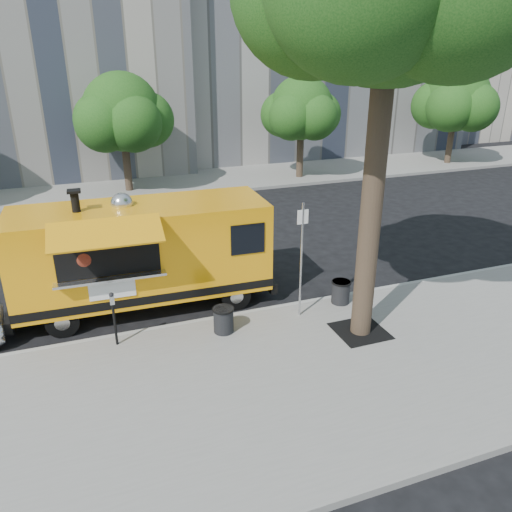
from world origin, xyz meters
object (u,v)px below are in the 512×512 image
(parking_meter, at_px, (114,313))
(trash_bin_right, at_px, (224,319))
(far_tree_d, at_px, (456,98))
(food_truck, at_px, (142,253))
(far_tree_c, at_px, (302,108))
(sign_post, at_px, (301,254))
(far_tree_b, at_px, (122,112))
(trash_bin_left, at_px, (341,291))

(parking_meter, height_order, trash_bin_right, parking_meter)
(far_tree_d, bearing_deg, food_truck, -149.02)
(far_tree_c, distance_m, parking_meter, 17.82)
(sign_post, bearing_deg, food_truck, 149.37)
(far_tree_b, distance_m, far_tree_d, 19.00)
(far_tree_b, bearing_deg, parking_meter, -98.10)
(far_tree_b, bearing_deg, trash_bin_right, -88.05)
(far_tree_d, distance_m, parking_meter, 25.38)
(far_tree_b, height_order, trash_bin_right, far_tree_b)
(far_tree_c, xyz_separation_m, trash_bin_left, (-5.12, -13.70, -3.23))
(far_tree_d, bearing_deg, sign_post, -139.30)
(far_tree_d, xyz_separation_m, food_truck, (-20.03, -12.03, -2.31))
(far_tree_b, height_order, far_tree_c, far_tree_b)
(far_tree_b, height_order, parking_meter, far_tree_b)
(sign_post, bearing_deg, trash_bin_right, -177.01)
(food_truck, relative_size, trash_bin_right, 10.89)
(far_tree_b, xyz_separation_m, sign_post, (2.55, -14.25, -1.98))
(sign_post, bearing_deg, far_tree_d, 40.70)
(parking_meter, distance_m, trash_bin_right, 2.56)
(food_truck, relative_size, trash_bin_left, 10.91)
(far_tree_b, relative_size, trash_bin_right, 8.74)
(food_truck, distance_m, trash_bin_left, 5.37)
(far_tree_b, xyz_separation_m, trash_bin_right, (0.49, -14.36, -3.35))
(parking_meter, bearing_deg, sign_post, -2.52)
(sign_post, bearing_deg, trash_bin_left, 10.64)
(parking_meter, relative_size, food_truck, 0.19)
(far_tree_c, relative_size, trash_bin_right, 8.28)
(parking_meter, bearing_deg, far_tree_d, 33.60)
(far_tree_b, relative_size, far_tree_c, 1.06)
(food_truck, bearing_deg, trash_bin_left, -19.07)
(parking_meter, distance_m, food_truck, 2.23)
(far_tree_b, height_order, trash_bin_left, far_tree_b)
(far_tree_c, xyz_separation_m, trash_bin_right, (-8.51, -14.06, -3.23))
(far_tree_c, distance_m, far_tree_d, 10.00)
(parking_meter, height_order, trash_bin_left, parking_meter)
(far_tree_c, bearing_deg, food_truck, -130.30)
(sign_post, xyz_separation_m, trash_bin_right, (-2.06, -0.11, -1.36))
(sign_post, relative_size, parking_meter, 2.25)
(food_truck, height_order, trash_bin_left, food_truck)
(far_tree_b, relative_size, trash_bin_left, 8.75)
(far_tree_d, bearing_deg, trash_bin_left, -137.41)
(sign_post, relative_size, trash_bin_right, 4.77)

